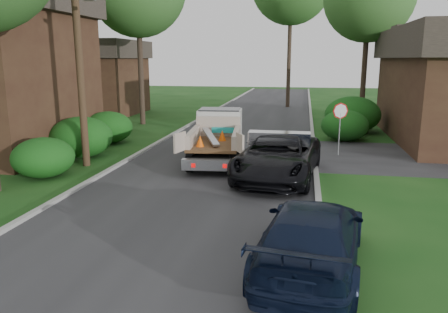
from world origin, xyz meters
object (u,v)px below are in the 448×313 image
Objects in this scene: utility_pole at (78,40)px; black_pickup at (278,156)px; house_left_far at (94,76)px; navy_suv at (312,236)px; flatbed_truck at (218,133)px; stop_sign at (340,118)px.

black_pickup is at bearing -3.39° from utility_pole.
navy_suv is at bearing -55.09° from house_left_far.
utility_pole is at bearing -64.77° from house_left_far.
utility_pole is at bearing -159.68° from flatbed_truck.
navy_suv is at bearing -74.19° from flatbed_truck.
navy_suv is (-1.40, -11.79, -1.04)m from stop_sign.
flatbed_truck is 1.14× the size of navy_suv.
navy_suv is at bearing -96.77° from stop_sign.
utility_pole is 1.96× the size of navy_suv.
navy_suv is at bearing -74.47° from black_pickup.
house_left_far reaches higher than navy_suv.
utility_pole reaches higher than stop_sign.
utility_pole is 1.32× the size of house_left_far.
stop_sign is 0.49× the size of navy_suv.
stop_sign is at bearing 20.62° from utility_pole.
utility_pole is 1.67× the size of black_pickup.
utility_pole is 1.71× the size of flatbed_truck.
utility_pole reaches higher than house_left_far.
house_left_far is 1.26× the size of black_pickup.
house_left_far reaches higher than black_pickup.
flatbed_truck reaches higher than black_pickup.
black_pickup is (16.14, -17.50, -2.22)m from house_left_far.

